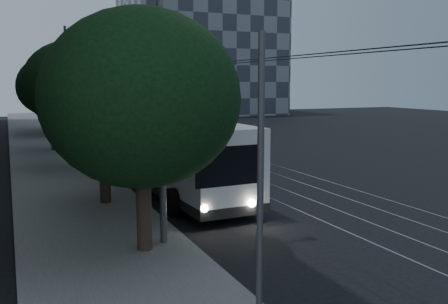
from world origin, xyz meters
name	(u,v)px	position (x,y,z in m)	size (l,w,h in m)	color
ground	(261,197)	(0.00, 0.00, 0.00)	(120.00, 120.00, 0.00)	black
sidewalk	(46,149)	(-7.50, 20.00, 0.07)	(5.00, 90.00, 0.15)	slate
tram_rails	(175,143)	(2.50, 20.00, 0.01)	(4.52, 90.00, 0.02)	#9C9CA5
overhead_wires	(79,102)	(-4.97, 20.00, 3.47)	(2.23, 90.00, 6.00)	black
building_distant_right	(200,36)	(18.00, 55.00, 12.00)	(22.00, 18.00, 24.00)	#363A45
trolleybus	(171,152)	(-3.19, 2.88, 1.80)	(3.36, 13.17, 5.63)	white
pickup_silver	(130,145)	(-2.70, 13.33, 0.88)	(2.93, 6.36, 1.77)	#A7A9AF
car_white_a	(108,144)	(-3.50, 16.76, 0.63)	(1.49, 3.71, 1.27)	#ADAEB2
car_white_b	(87,136)	(-4.30, 21.44, 0.74)	(2.08, 5.12, 1.49)	silver
car_white_c	(82,131)	(-3.99, 26.41, 0.66)	(1.40, 4.02, 1.32)	silver
car_white_d	(74,129)	(-4.30, 29.50, 0.63)	(1.48, 3.67, 1.25)	silver
tree_0	(141,99)	(-6.50, -5.07, 4.54)	(5.62, 5.62, 7.07)	#2C2118
tree_1	(103,112)	(-6.50, 1.20, 3.80)	(3.97, 3.97, 5.61)	#2C2118
tree_2	(72,84)	(-6.50, 10.88, 4.85)	(5.48, 5.48, 7.33)	#2C2118
tree_3	(52,87)	(-7.00, 18.63, 4.66)	(4.79, 4.79, 6.83)	#2C2118
tree_4	(48,88)	(-6.50, 29.16, 4.43)	(5.46, 5.46, 6.90)	#2C2118
tree_5	(44,88)	(-6.50, 34.57, 4.37)	(4.83, 4.83, 6.56)	#2C2118
streetlamp_near	(174,62)	(-5.40, -4.65, 5.58)	(2.25, 0.44, 9.18)	#4E4E51
streetlamp_far	(73,75)	(-5.40, 19.80, 5.49)	(2.22, 0.44, 9.03)	#4E4E51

